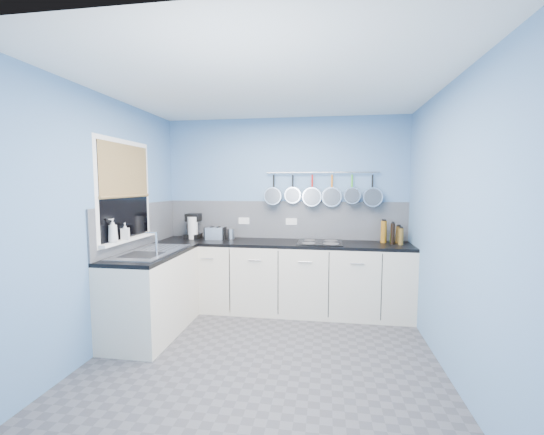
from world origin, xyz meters
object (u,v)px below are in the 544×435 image
(coffee_maker, at_px, (193,226))
(canister, at_px, (231,234))
(paper_towel, at_px, (193,228))
(hob, at_px, (320,242))
(soap_bottle_a, at_px, (113,231))
(soap_bottle_b, at_px, (125,231))
(toaster, at_px, (215,233))

(coffee_maker, relative_size, canister, 2.47)
(paper_towel, height_order, hob, paper_towel)
(soap_bottle_a, bearing_deg, coffee_maker, 76.50)
(soap_bottle_b, bearing_deg, coffee_maker, 74.02)
(soap_bottle_a, height_order, soap_bottle_b, soap_bottle_a)
(soap_bottle_a, relative_size, coffee_maker, 0.72)
(soap_bottle_a, height_order, canister, soap_bottle_a)
(canister, bearing_deg, toaster, -164.88)
(canister, bearing_deg, soap_bottle_b, -126.95)
(soap_bottle_b, xyz_separation_m, canister, (0.84, 1.11, -0.17))
(soap_bottle_a, xyz_separation_m, coffee_maker, (0.32, 1.31, -0.10))
(paper_towel, bearing_deg, soap_bottle_a, -104.58)
(paper_towel, bearing_deg, soap_bottle_b, -107.37)
(soap_bottle_b, height_order, coffee_maker, coffee_maker)
(toaster, relative_size, hob, 0.45)
(soap_bottle_a, bearing_deg, toaster, 63.29)
(canister, relative_size, hob, 0.24)
(soap_bottle_b, height_order, hob, soap_bottle_b)
(soap_bottle_a, distance_m, coffee_maker, 1.36)
(paper_towel, height_order, toaster, paper_towel)
(soap_bottle_b, relative_size, hob, 0.31)
(soap_bottle_b, relative_size, coffee_maker, 0.52)
(soap_bottle_a, relative_size, canister, 1.77)
(soap_bottle_a, distance_m, hob, 2.36)
(paper_towel, xyz_separation_m, coffee_maker, (-0.01, 0.05, 0.02))
(paper_towel, xyz_separation_m, toaster, (0.31, 0.01, -0.07))
(paper_towel, distance_m, coffee_maker, 0.05)
(toaster, xyz_separation_m, canister, (0.20, 0.05, -0.01))
(coffee_maker, bearing_deg, paper_towel, -73.22)
(soap_bottle_a, xyz_separation_m, soap_bottle_b, (0.00, 0.21, -0.03))
(soap_bottle_a, relative_size, paper_towel, 0.81)
(soap_bottle_b, distance_m, canister, 1.40)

